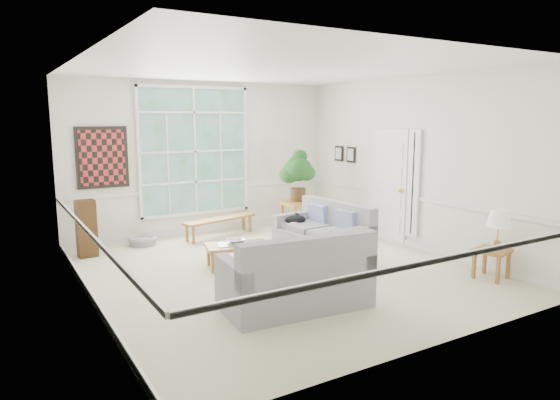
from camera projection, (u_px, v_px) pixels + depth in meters
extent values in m
cube|color=beige|center=(281.00, 270.00, 7.62)|extent=(5.50, 6.00, 0.01)
cube|color=white|center=(281.00, 68.00, 7.13)|extent=(5.50, 6.00, 0.02)
cube|color=white|center=(204.00, 158.00, 9.92)|extent=(5.50, 0.02, 3.00)
cube|color=white|center=(440.00, 202.00, 4.83)|extent=(5.50, 0.02, 3.00)
cube|color=white|center=(85.00, 185.00, 5.99)|extent=(0.02, 6.00, 3.00)
cube|color=white|center=(415.00, 164.00, 8.76)|extent=(0.02, 6.00, 3.00)
cube|color=white|center=(195.00, 151.00, 9.76)|extent=(2.30, 0.08, 2.40)
cube|color=white|center=(389.00, 185.00, 9.32)|extent=(0.08, 0.90, 2.10)
cube|color=white|center=(414.00, 184.00, 8.77)|extent=(0.08, 0.26, 1.90)
cube|color=maroon|center=(102.00, 157.00, 8.87)|extent=(0.90, 0.06, 1.10)
cube|color=black|center=(351.00, 155.00, 10.22)|extent=(0.04, 0.26, 0.32)
cube|color=black|center=(339.00, 153.00, 10.56)|extent=(0.04, 0.26, 0.32)
cube|color=gray|center=(322.00, 230.00, 8.26)|extent=(1.01, 1.75, 0.91)
cube|color=gray|center=(295.00, 269.00, 6.08)|extent=(1.84, 1.08, 0.96)
cube|color=olive|center=(238.00, 255.00, 7.77)|extent=(1.06, 0.74, 0.36)
imported|color=#9D9DA2|center=(236.00, 241.00, 7.79)|extent=(0.34, 0.34, 0.08)
cube|color=olive|center=(220.00, 227.00, 9.73)|extent=(1.59, 0.67, 0.36)
cube|color=olive|center=(299.00, 217.00, 10.11)|extent=(0.64, 0.64, 0.63)
cube|color=olive|center=(491.00, 264.00, 7.19)|extent=(0.52, 0.52, 0.44)
cylinder|color=gray|center=(143.00, 241.00, 9.12)|extent=(0.51, 0.51, 0.15)
cube|color=#382310|center=(86.00, 229.00, 8.28)|extent=(0.32, 0.26, 0.96)
ellipsoid|color=black|center=(296.00, 219.00, 8.66)|extent=(0.45, 0.38, 0.18)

